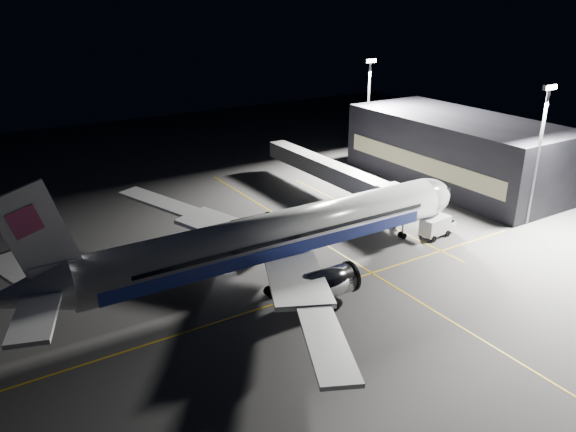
% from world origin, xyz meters
% --- Properties ---
extents(ground, '(200.00, 200.00, 0.00)m').
position_xyz_m(ground, '(0.00, 0.00, 0.00)').
color(ground, '#4C4C4F').
rests_on(ground, ground).
extents(guide_line_main, '(0.25, 80.00, 0.01)m').
position_xyz_m(guide_line_main, '(10.00, 0.00, 0.01)').
color(guide_line_main, gold).
rests_on(guide_line_main, ground).
extents(guide_line_cross, '(70.00, 0.25, 0.01)m').
position_xyz_m(guide_line_cross, '(0.00, -6.00, 0.01)').
color(guide_line_cross, gold).
rests_on(guide_line_cross, ground).
extents(guide_line_side, '(0.25, 40.00, 0.01)m').
position_xyz_m(guide_line_side, '(22.00, 10.00, 0.01)').
color(guide_line_side, gold).
rests_on(guide_line_side, ground).
extents(airliner, '(61.48, 54.22, 16.64)m').
position_xyz_m(airliner, '(-1.08, 0.00, 5.16)').
color(airliner, silver).
rests_on(airliner, ground).
extents(terminal, '(18.12, 40.00, 12.00)m').
position_xyz_m(terminal, '(45.98, 14.00, 6.00)').
color(terminal, black).
rests_on(terminal, ground).
extents(jet_bridge, '(3.60, 34.40, 6.30)m').
position_xyz_m(jet_bridge, '(22.00, 18.06, 4.58)').
color(jet_bridge, '#B2B2B7').
rests_on(jet_bridge, ground).
extents(floodlight_mast_north, '(2.40, 0.68, 20.70)m').
position_xyz_m(floodlight_mast_north, '(40.00, 31.99, 12.37)').
color(floodlight_mast_north, '#59595E').
rests_on(floodlight_mast_north, ground).
extents(floodlight_mast_south, '(2.40, 0.67, 20.70)m').
position_xyz_m(floodlight_mast_south, '(40.00, -6.01, 12.37)').
color(floodlight_mast_south, '#59595E').
rests_on(floodlight_mast_south, ground).
extents(service_truck, '(5.97, 3.04, 2.94)m').
position_xyz_m(service_truck, '(25.29, -1.94, 1.57)').
color(service_truck, white).
rests_on(service_truck, ground).
extents(baggage_tug, '(2.82, 2.43, 1.81)m').
position_xyz_m(baggage_tug, '(-3.88, 7.99, 0.84)').
color(baggage_tug, black).
rests_on(baggage_tug, ground).
extents(safety_cone_a, '(0.43, 0.43, 0.64)m').
position_xyz_m(safety_cone_a, '(6.00, 4.91, 0.32)').
color(safety_cone_a, '#D73E09').
rests_on(safety_cone_a, ground).
extents(safety_cone_b, '(0.35, 0.35, 0.52)m').
position_xyz_m(safety_cone_b, '(0.84, 8.71, 0.26)').
color(safety_cone_b, '#D73E09').
rests_on(safety_cone_b, ground).
extents(safety_cone_c, '(0.45, 0.45, 0.68)m').
position_xyz_m(safety_cone_c, '(-5.53, 14.00, 0.34)').
color(safety_cone_c, '#D73E09').
rests_on(safety_cone_c, ground).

